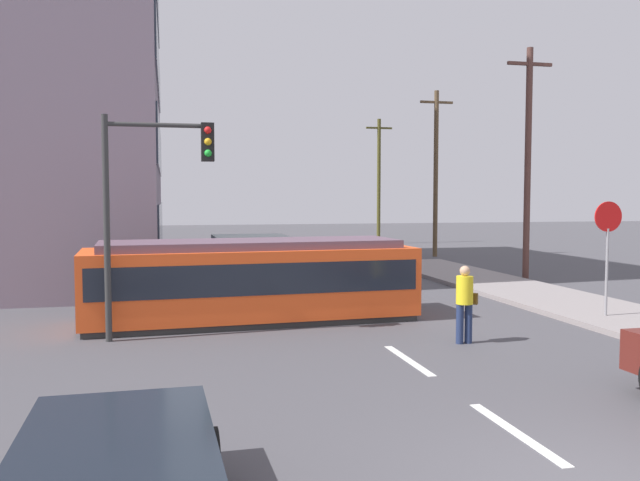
% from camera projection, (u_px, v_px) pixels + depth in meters
% --- Properties ---
extents(ground_plane, '(120.00, 120.00, 0.00)m').
position_uv_depth(ground_plane, '(352.00, 322.00, 16.55)').
color(ground_plane, '#49474D').
extents(lane_stripe_1, '(0.16, 2.40, 0.01)m').
position_uv_depth(lane_stripe_1, '(516.00, 432.00, 8.78)').
color(lane_stripe_1, silver).
rests_on(lane_stripe_1, ground).
extents(lane_stripe_2, '(0.16, 2.40, 0.01)m').
position_uv_depth(lane_stripe_2, '(408.00, 360.00, 12.67)').
color(lane_stripe_2, silver).
rests_on(lane_stripe_2, ground).
extents(lane_stripe_3, '(0.16, 2.40, 0.01)m').
position_uv_depth(lane_stripe_3, '(299.00, 287.00, 23.10)').
color(lane_stripe_3, silver).
rests_on(lane_stripe_3, ground).
extents(lane_stripe_4, '(0.16, 2.40, 0.01)m').
position_uv_depth(lane_stripe_4, '(272.00, 269.00, 28.94)').
color(lane_stripe_4, silver).
rests_on(lane_stripe_4, ground).
extents(streetcar_tram, '(8.30, 2.93, 2.05)m').
position_uv_depth(streetcar_tram, '(251.00, 279.00, 16.66)').
color(streetcar_tram, '#F9531F').
rests_on(streetcar_tram, ground).
extents(city_bus, '(2.62, 5.10, 1.79)m').
position_uv_depth(city_bus, '(256.00, 261.00, 21.77)').
color(city_bus, '#ADBBBA').
rests_on(city_bus, ground).
extents(pedestrian_crossing, '(0.51, 0.36, 1.67)m').
position_uv_depth(pedestrian_crossing, '(465.00, 300.00, 14.09)').
color(pedestrian_crossing, navy).
rests_on(pedestrian_crossing, ground).
extents(stop_sign, '(0.76, 0.07, 2.88)m').
position_uv_depth(stop_sign, '(608.00, 234.00, 16.57)').
color(stop_sign, gray).
rests_on(stop_sign, sidewalk_curb_right).
extents(traffic_light_mast, '(2.37, 0.33, 4.88)m').
position_uv_depth(traffic_light_mast, '(150.00, 184.00, 14.31)').
color(traffic_light_mast, '#333333').
rests_on(traffic_light_mast, ground).
extents(utility_pole_mid, '(1.80, 0.24, 8.68)m').
position_uv_depth(utility_pole_mid, '(528.00, 160.00, 24.80)').
color(utility_pole_mid, brown).
rests_on(utility_pole_mid, ground).
extents(utility_pole_far, '(1.80, 0.24, 8.68)m').
position_uv_depth(utility_pole_far, '(436.00, 171.00, 34.70)').
color(utility_pole_far, brown).
rests_on(utility_pole_far, ground).
extents(utility_pole_distant, '(1.80, 0.24, 8.35)m').
position_uv_depth(utility_pole_distant, '(379.00, 179.00, 44.35)').
color(utility_pole_distant, '#4F4B1F').
rests_on(utility_pole_distant, ground).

